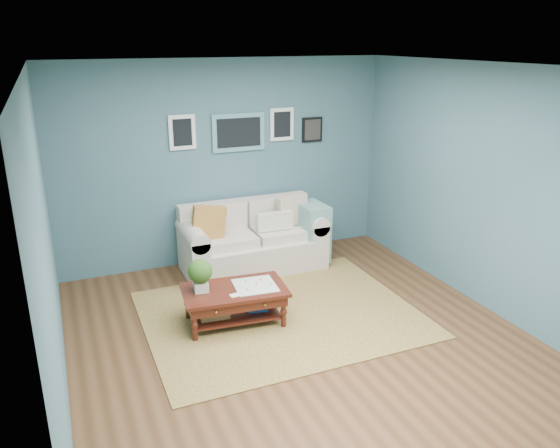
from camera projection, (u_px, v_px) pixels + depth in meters
room_shell at (305, 214)px, 5.14m from camera, size 5.00×5.02×2.70m
area_rug at (280, 314)px, 6.10m from camera, size 2.94×2.36×0.01m
loveseat at (258, 239)px, 7.26m from camera, size 1.90×0.86×0.98m
coffee_table at (229, 295)px, 5.81m from camera, size 1.15×0.74×0.77m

